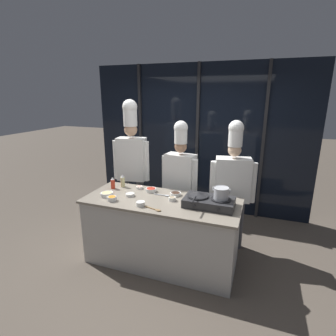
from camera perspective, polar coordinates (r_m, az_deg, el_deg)
The scene contains 21 objects.
ground_plane at distance 3.76m, azimuth -1.38°, elevation -19.44°, with size 24.00×24.00×0.00m, color brown.
window_wall_back at distance 4.91m, azimuth 6.47°, elevation 6.14°, with size 4.04×0.09×2.70m.
demo_counter at distance 3.52m, azimuth -1.43°, elevation -13.55°, with size 1.97×0.81×0.88m.
portable_stove at distance 3.17m, azimuth 8.93°, elevation -7.27°, with size 0.59×0.37×0.11m.
frying_pan at distance 3.16m, azimuth 6.56°, elevation -5.69°, with size 0.26×0.45×0.05m.
stock_pot at distance 3.10m, azimuth 11.50°, elevation -5.33°, with size 0.20×0.18×0.14m.
squeeze_bottle_chili at distance 3.76m, azimuth -11.92°, elevation -3.23°, with size 0.06×0.06×0.17m.
squeeze_bottle_oil at distance 3.80m, azimuth -9.84°, elevation -2.80°, with size 0.06×0.06×0.18m.
prep_bowl_chili_flakes at distance 3.59m, azimuth -3.73°, elevation -4.72°, with size 0.15×0.15×0.05m.
prep_bowl_soy_glaze at distance 3.46m, azimuth 1.66°, elevation -5.60°, with size 0.14×0.14×0.04m.
prep_bowl_rice at distance 3.16m, azimuth -6.01°, elevation -7.68°, with size 0.11×0.11×0.05m.
prep_bowl_shrimp at distance 3.71m, azimuth -6.24°, elevation -4.20°, with size 0.10×0.10×0.04m.
prep_bowl_onion at distance 3.47m, azimuth -8.25°, elevation -5.71°, with size 0.12×0.12×0.04m.
prep_bowl_ginger at distance 3.51m, azimuth -13.15°, elevation -5.54°, with size 0.16×0.16×0.05m.
prep_bowl_carrots at distance 3.36m, azimuth -12.09°, elevation -6.46°, with size 0.12×0.12×0.06m.
prep_bowl_mushrooms at distance 3.29m, azimuth 0.93°, elevation -6.68°, with size 0.09×0.09×0.05m.
serving_spoon_slotted at distance 3.05m, azimuth -2.69°, elevation -9.01°, with size 0.23×0.09×0.02m.
serving_spoon_solid at distance 3.44m, azimuth -0.74°, elevation -5.96°, with size 0.21×0.04×0.02m.
chef_head at distance 4.18m, azimuth -7.91°, elevation 2.37°, with size 0.58×0.29×2.09m.
chef_sous at distance 3.86m, azimuth 2.67°, elevation -1.41°, with size 0.57×0.29×1.81m.
chef_line at distance 3.70m, azimuth 13.86°, elevation -2.68°, with size 0.61×0.33×1.84m.
Camera 1 is at (1.13, -2.85, 2.17)m, focal length 28.00 mm.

